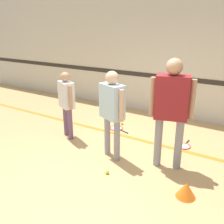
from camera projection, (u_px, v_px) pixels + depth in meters
ground_plane at (115, 164)px, 4.39m from camera, size 16.00×16.00×0.00m
wall_back at (176, 55)px, 6.22m from camera, size 16.00×0.07×3.20m
floor_stripe at (142, 140)px, 5.28m from camera, size 14.40×0.10×0.01m
person_instructor at (112, 106)px, 4.31m from camera, size 0.57×0.40×1.60m
person_student_left at (66, 98)px, 5.16m from camera, size 0.49×0.37×1.42m
person_student_right at (171, 103)px, 3.95m from camera, size 0.68×0.42×1.85m
racket_spare_on_floor at (117, 128)px, 5.86m from camera, size 0.57×0.38×0.03m
racket_second_spare at (184, 146)px, 5.02m from camera, size 0.29×0.47×0.03m
tennis_ball_near_instructor at (107, 172)px, 4.09m from camera, size 0.07×0.07×0.07m
tennis_ball_by_spare_racket at (122, 123)px, 6.10m from camera, size 0.07×0.07×0.07m
tennis_ball_stray_left at (106, 132)px, 5.60m from camera, size 0.07×0.07×0.07m
training_cone at (186, 190)px, 3.52m from camera, size 0.28×0.28×0.23m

